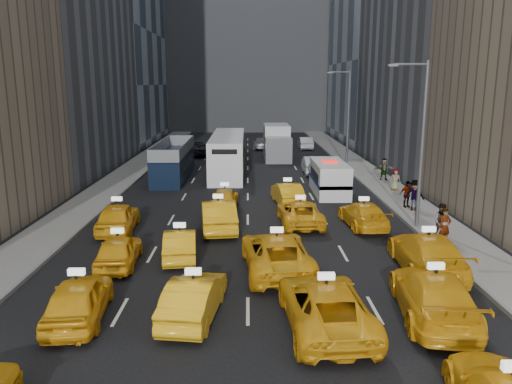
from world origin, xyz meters
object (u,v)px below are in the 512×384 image
pedestrian_0 (445,226)px  city_bus (228,154)px  double_decker (174,160)px  box_truck (277,142)px  nypd_van (329,178)px

pedestrian_0 → city_bus: bearing=100.5°
double_decker → city_bus: bearing=27.0°
box_truck → double_decker: bearing=-131.1°
nypd_van → double_decker: 13.65m
pedestrian_0 → box_truck: bearing=84.3°
nypd_van → pedestrian_0: bearing=-79.1°
nypd_van → double_decker: bearing=146.4°
nypd_van → box_truck: bearing=93.3°
double_decker → city_bus: city_bus is taller
double_decker → city_bus: size_ratio=0.78×
city_bus → nypd_van: bearing=-51.9°
nypd_van → city_bus: size_ratio=0.45×
nypd_van → city_bus: (-7.64, 8.56, 0.57)m
double_decker → box_truck: bearing=49.5°
double_decker → pedestrian_0: size_ratio=5.76×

